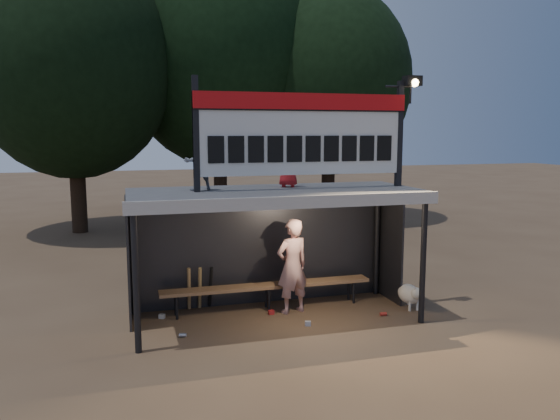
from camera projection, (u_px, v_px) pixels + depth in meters
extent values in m
plane|color=#4F3A27|center=(275.00, 318.00, 9.77)|extent=(80.00, 80.00, 0.00)
imported|color=silver|center=(292.00, 266.00, 9.98)|extent=(0.73, 0.57, 1.75)
imported|color=slate|center=(197.00, 162.00, 9.23)|extent=(0.57, 0.50, 0.97)
imported|color=#AA1A1E|center=(288.00, 163.00, 9.84)|extent=(0.49, 0.40, 0.87)
cube|color=#404042|center=(275.00, 193.00, 9.45)|extent=(5.00, 2.00, 0.12)
cube|color=beige|center=(293.00, 203.00, 8.48)|extent=(5.10, 0.06, 0.20)
cylinder|color=black|center=(136.00, 282.00, 8.10)|extent=(0.10, 0.10, 2.20)
cylinder|color=black|center=(423.00, 261.00, 9.41)|extent=(0.10, 0.10, 2.20)
cylinder|color=black|center=(134.00, 256.00, 9.82)|extent=(0.10, 0.10, 2.20)
cylinder|color=black|center=(377.00, 241.00, 11.12)|extent=(0.10, 0.10, 2.20)
cube|color=black|center=(262.00, 247.00, 10.56)|extent=(5.00, 0.04, 2.20)
cube|color=black|center=(128.00, 261.00, 9.41)|extent=(0.04, 1.00, 2.20)
cube|color=black|center=(390.00, 245.00, 10.77)|extent=(0.04, 1.00, 2.20)
cylinder|color=black|center=(261.00, 193.00, 10.41)|extent=(5.00, 0.06, 0.06)
cube|color=black|center=(196.00, 134.00, 8.94)|extent=(0.10, 0.10, 1.90)
cube|color=black|center=(399.00, 134.00, 9.94)|extent=(0.10, 0.10, 1.90)
cube|color=silver|center=(303.00, 134.00, 9.44)|extent=(3.80, 0.08, 1.40)
cube|color=red|center=(304.00, 101.00, 9.31)|extent=(3.80, 0.04, 0.28)
cube|color=black|center=(304.00, 110.00, 9.33)|extent=(3.80, 0.02, 0.03)
cube|color=black|center=(216.00, 150.00, 9.01)|extent=(0.27, 0.03, 0.45)
cube|color=black|center=(236.00, 149.00, 9.10)|extent=(0.27, 0.03, 0.45)
cube|color=black|center=(256.00, 149.00, 9.20)|extent=(0.27, 0.03, 0.45)
cube|color=black|center=(275.00, 149.00, 9.29)|extent=(0.27, 0.03, 0.45)
cube|color=black|center=(294.00, 149.00, 9.38)|extent=(0.27, 0.03, 0.45)
cube|color=black|center=(313.00, 149.00, 9.47)|extent=(0.27, 0.03, 0.45)
cube|color=black|center=(331.00, 149.00, 9.57)|extent=(0.27, 0.03, 0.45)
cube|color=black|center=(349.00, 148.00, 9.66)|extent=(0.27, 0.03, 0.45)
cube|color=black|center=(367.00, 148.00, 9.75)|extent=(0.27, 0.03, 0.45)
cube|color=black|center=(384.00, 148.00, 9.84)|extent=(0.27, 0.03, 0.45)
cylinder|color=black|center=(398.00, 86.00, 9.81)|extent=(0.50, 0.04, 0.04)
cylinder|color=black|center=(410.00, 95.00, 9.90)|extent=(0.04, 0.04, 0.30)
cube|color=black|center=(412.00, 81.00, 9.81)|extent=(0.30, 0.22, 0.18)
sphere|color=#FFD88C|center=(415.00, 83.00, 9.73)|extent=(0.14, 0.14, 0.14)
cube|color=#926945|center=(268.00, 286.00, 10.23)|extent=(4.00, 0.35, 0.06)
cylinder|color=black|center=(177.00, 307.00, 9.68)|extent=(0.05, 0.05, 0.45)
cylinder|color=black|center=(176.00, 303.00, 9.91)|extent=(0.05, 0.05, 0.45)
cylinder|color=black|center=(269.00, 299.00, 10.14)|extent=(0.05, 0.05, 0.45)
cylinder|color=black|center=(266.00, 295.00, 10.37)|extent=(0.05, 0.05, 0.45)
cylinder|color=black|center=(354.00, 292.00, 10.61)|extent=(0.05, 0.05, 0.45)
cylinder|color=black|center=(349.00, 289.00, 10.83)|extent=(0.05, 0.05, 0.45)
cylinder|color=black|center=(77.00, 176.00, 17.94)|extent=(0.50, 0.50, 3.74)
ellipsoid|color=black|center=(71.00, 62.00, 17.42)|extent=(6.46, 6.46, 7.48)
cylinder|color=black|center=(220.00, 164.00, 20.69)|extent=(0.50, 0.50, 4.18)
ellipsoid|color=black|center=(218.00, 54.00, 20.11)|extent=(7.22, 7.22, 8.36)
cylinder|color=black|center=(328.00, 173.00, 20.87)|extent=(0.50, 0.50, 3.52)
ellipsoid|color=black|center=(329.00, 81.00, 20.38)|extent=(6.08, 6.08, 7.04)
ellipsoid|color=silver|center=(409.00, 294.00, 10.32)|extent=(0.36, 0.58, 0.36)
sphere|color=beige|center=(417.00, 293.00, 10.04)|extent=(0.22, 0.22, 0.22)
cone|color=silver|center=(420.00, 296.00, 9.95)|extent=(0.10, 0.10, 0.10)
cone|color=beige|center=(415.00, 289.00, 10.00)|extent=(0.06, 0.06, 0.07)
cone|color=beige|center=(420.00, 288.00, 10.02)|extent=(0.06, 0.06, 0.07)
cylinder|color=beige|center=(410.00, 306.00, 10.15)|extent=(0.05, 0.05, 0.18)
cylinder|color=white|center=(417.00, 306.00, 10.20)|extent=(0.05, 0.05, 0.18)
cylinder|color=beige|center=(400.00, 301.00, 10.50)|extent=(0.05, 0.05, 0.18)
cylinder|color=silver|center=(408.00, 300.00, 10.54)|extent=(0.05, 0.05, 0.18)
cylinder|color=silver|center=(401.00, 286.00, 10.60)|extent=(0.04, 0.16, 0.14)
cylinder|color=#9E794A|center=(189.00, 289.00, 10.10)|extent=(0.08, 0.27, 0.84)
cylinder|color=#A3824C|center=(200.00, 288.00, 10.15)|extent=(0.07, 0.30, 0.83)
cylinder|color=black|center=(210.00, 287.00, 10.21)|extent=(0.08, 0.33, 0.83)
cube|color=#A51C1C|center=(271.00, 312.00, 9.97)|extent=(0.11, 0.08, 0.08)
cylinder|color=#B7B7BC|center=(183.00, 335.00, 8.87)|extent=(0.13, 0.09, 0.07)
cube|color=silver|center=(162.00, 316.00, 9.76)|extent=(0.12, 0.11, 0.08)
cylinder|color=#AE291D|center=(383.00, 314.00, 9.89)|extent=(0.13, 0.08, 0.07)
cube|color=#A4A4A8|center=(308.00, 323.00, 9.39)|extent=(0.12, 0.10, 0.08)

